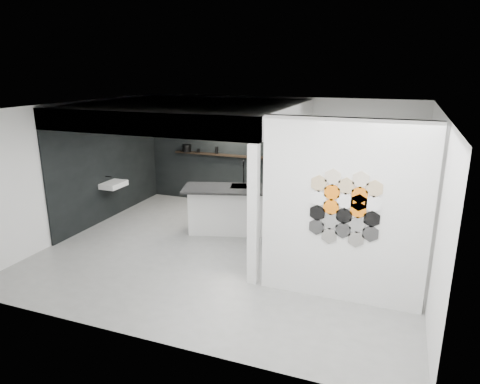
% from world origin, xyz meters
% --- Properties ---
extents(floor, '(7.00, 6.00, 0.01)m').
position_xyz_m(floor, '(0.00, 0.00, -0.01)').
color(floor, slate).
extents(partition_panel, '(2.45, 0.15, 2.80)m').
position_xyz_m(partition_panel, '(2.23, -1.00, 1.40)').
color(partition_panel, silver).
rests_on(partition_panel, floor).
extents(bay_clad_back, '(4.40, 0.04, 2.35)m').
position_xyz_m(bay_clad_back, '(-1.30, 2.97, 1.18)').
color(bay_clad_back, black).
rests_on(bay_clad_back, floor).
extents(bay_clad_left, '(0.04, 4.00, 2.35)m').
position_xyz_m(bay_clad_left, '(-3.47, 1.00, 1.18)').
color(bay_clad_left, black).
rests_on(bay_clad_left, floor).
extents(bulkhead, '(4.40, 4.00, 0.40)m').
position_xyz_m(bulkhead, '(-1.30, 1.00, 2.55)').
color(bulkhead, silver).
rests_on(bulkhead, corner_column).
extents(corner_column, '(0.16, 0.16, 2.35)m').
position_xyz_m(corner_column, '(0.82, -1.00, 1.18)').
color(corner_column, silver).
rests_on(corner_column, floor).
extents(fascia_beam, '(4.40, 0.16, 0.40)m').
position_xyz_m(fascia_beam, '(-1.30, -0.92, 2.55)').
color(fascia_beam, silver).
rests_on(fascia_beam, corner_column).
extents(wall_basin, '(0.40, 0.60, 0.12)m').
position_xyz_m(wall_basin, '(-3.24, 0.80, 0.85)').
color(wall_basin, silver).
rests_on(wall_basin, bay_clad_left).
extents(display_shelf, '(3.00, 0.15, 0.04)m').
position_xyz_m(display_shelf, '(-1.20, 2.87, 1.30)').
color(display_shelf, black).
rests_on(display_shelf, bay_clad_back).
extents(kitchen_island, '(2.11, 1.38, 1.57)m').
position_xyz_m(kitchen_island, '(-0.41, 1.00, 0.53)').
color(kitchen_island, silver).
rests_on(kitchen_island, floor).
extents(stockpot, '(0.30, 0.30, 0.19)m').
position_xyz_m(stockpot, '(-2.39, 2.87, 1.41)').
color(stockpot, black).
rests_on(stockpot, display_shelf).
extents(kettle, '(0.21, 0.21, 0.15)m').
position_xyz_m(kettle, '(0.10, 2.87, 1.39)').
color(kettle, black).
rests_on(kettle, display_shelf).
extents(glass_bowl, '(0.14, 0.14, 0.09)m').
position_xyz_m(glass_bowl, '(0.15, 2.87, 1.36)').
color(glass_bowl, gray).
rests_on(glass_bowl, display_shelf).
extents(glass_vase, '(0.10, 0.10, 0.13)m').
position_xyz_m(glass_vase, '(0.15, 2.87, 1.38)').
color(glass_vase, gray).
rests_on(glass_vase, display_shelf).
extents(bottle_dark, '(0.07, 0.07, 0.18)m').
position_xyz_m(bottle_dark, '(-1.52, 2.87, 1.41)').
color(bottle_dark, black).
rests_on(bottle_dark, display_shelf).
extents(utensil_cup, '(0.08, 0.08, 0.09)m').
position_xyz_m(utensil_cup, '(-2.05, 2.87, 1.36)').
color(utensil_cup, black).
rests_on(utensil_cup, display_shelf).
extents(hex_tile_cluster, '(1.04, 0.02, 1.16)m').
position_xyz_m(hex_tile_cluster, '(2.26, -1.09, 1.50)').
color(hex_tile_cluster, '#2D2D2D').
rests_on(hex_tile_cluster, partition_panel).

